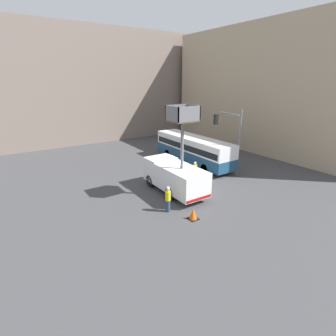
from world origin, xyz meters
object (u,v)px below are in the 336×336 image
city_bus (193,148)px  road_worker_directing (195,171)px  traffic_light_pole (231,133)px  traffic_cone_near_truck (193,214)px  utility_truck (175,175)px  road_worker_near_truck (168,199)px

city_bus → road_worker_directing: bearing=154.1°
road_worker_directing → traffic_light_pole: bearing=-178.8°
traffic_cone_near_truck → utility_truck: bearing=71.1°
city_bus → traffic_cone_near_truck: bearing=152.3°
road_worker_near_truck → traffic_cone_near_truck: (0.83, -1.82, -0.60)m
traffic_cone_near_truck → traffic_light_pole: bearing=30.0°
utility_truck → traffic_cone_near_truck: 4.71m
traffic_light_pole → road_worker_near_truck: size_ratio=3.29×
city_bus → road_worker_directing: (-3.09, -4.13, -0.86)m
road_worker_near_truck → road_worker_directing: (5.53, 3.80, -0.09)m
utility_truck → road_worker_near_truck: utility_truck is taller
utility_truck → city_bus: 8.34m
utility_truck → traffic_cone_near_truck: bearing=-108.9°
utility_truck → city_bus: utility_truck is taller
city_bus → road_worker_near_truck: 11.74m
road_worker_near_truck → city_bus: bearing=24.6°
traffic_cone_near_truck → city_bus: bearing=51.4°
city_bus → traffic_cone_near_truck: city_bus is taller
city_bus → traffic_cone_near_truck: 12.56m
road_worker_near_truck → road_worker_directing: 6.71m
traffic_light_pole → city_bus: bearing=94.4°
road_worker_near_truck → road_worker_directing: bearing=16.5°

